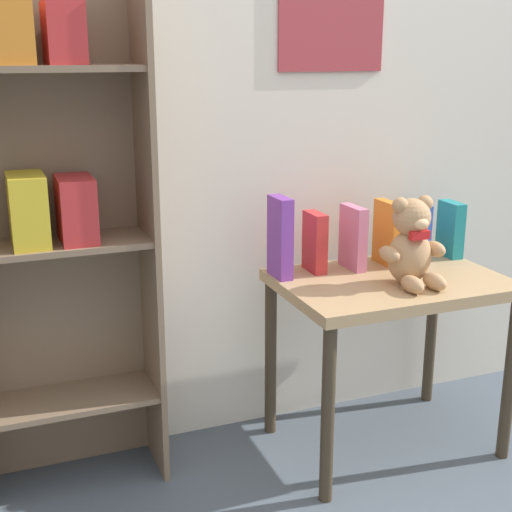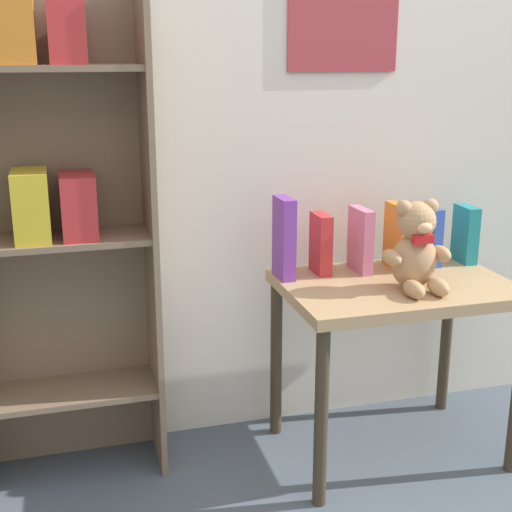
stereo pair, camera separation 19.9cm
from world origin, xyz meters
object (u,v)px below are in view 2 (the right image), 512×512
object	(u,v)px
bookshelf_side	(55,209)
book_standing_blue	(430,236)
book_standing_red	(321,244)
book_standing_orange	(397,236)
teddy_bear	(416,249)
book_standing_purple	(284,238)
book_standing_pink	(361,240)
display_table	(395,307)
book_standing_teal	(465,234)

from	to	relation	value
bookshelf_side	book_standing_blue	size ratio (longest dim) A/B	7.73
book_standing_red	book_standing_orange	bearing A→B (deg)	-3.79
teddy_bear	book_standing_orange	distance (m)	0.22
book_standing_orange	bookshelf_side	bearing A→B (deg)	176.12
book_standing_blue	bookshelf_side	bearing A→B (deg)	177.03
book_standing_purple	book_standing_orange	bearing A→B (deg)	-1.85
teddy_bear	book_standing_blue	distance (m)	0.28
book_standing_pink	book_standing_blue	distance (m)	0.26
bookshelf_side	book_standing_pink	world-z (taller)	bookshelf_side
book_standing_pink	book_standing_orange	bearing A→B (deg)	-1.61
bookshelf_side	book_standing_pink	size ratio (longest dim) A/B	7.21
book_standing_pink	book_standing_orange	world-z (taller)	book_standing_orange
teddy_bear	display_table	bearing A→B (deg)	105.87
book_standing_orange	book_standing_purple	bearing A→B (deg)	179.07
book_standing_teal	book_standing_purple	bearing A→B (deg)	-177.48
display_table	book_standing_pink	distance (m)	0.24
book_standing_red	book_standing_orange	world-z (taller)	book_standing_orange
teddy_bear	book_standing_teal	distance (m)	0.38
book_standing_purple	display_table	bearing A→B (deg)	-25.06
display_table	book_standing_red	world-z (taller)	book_standing_red
display_table	teddy_bear	bearing A→B (deg)	-74.13
bookshelf_side	book_standing_purple	distance (m)	0.70
book_standing_teal	book_standing_orange	bearing A→B (deg)	-176.19
book_standing_red	book_standing_purple	bearing A→B (deg)	-172.36
display_table	book_standing_orange	bearing A→B (deg)	64.99
display_table	book_standing_red	size ratio (longest dim) A/B	3.64
teddy_bear	book_standing_purple	size ratio (longest dim) A/B	1.06
teddy_bear	book_standing_blue	bearing A→B (deg)	52.20
display_table	book_standing_teal	size ratio (longest dim) A/B	3.67
bookshelf_side	book_standing_pink	xyz separation A→B (m)	(0.94, -0.06, -0.15)
book_standing_red	book_standing_orange	xyz separation A→B (m)	(0.26, -0.02, 0.01)
book_standing_purple	book_standing_teal	xyz separation A→B (m)	(0.65, 0.00, -0.03)
book_standing_purple	book_standing_teal	distance (m)	0.65
bookshelf_side	display_table	world-z (taller)	bookshelf_side
teddy_bear	book_standing_blue	size ratio (longest dim) A/B	1.40
display_table	book_standing_purple	size ratio (longest dim) A/B	2.74
book_standing_blue	teddy_bear	bearing A→B (deg)	-128.33
book_standing_blue	display_table	bearing A→B (deg)	-142.67
bookshelf_side	book_standing_teal	world-z (taller)	bookshelf_side
bookshelf_side	book_standing_purple	size ratio (longest dim) A/B	5.85
book_standing_red	display_table	bearing A→B (deg)	-38.67
book_standing_red	book_standing_blue	size ratio (longest dim) A/B	1.00
display_table	teddy_bear	world-z (taller)	teddy_bear
book_standing_purple	book_standing_blue	xyz separation A→B (m)	(0.52, 0.01, -0.03)
book_standing_pink	book_standing_purple	bearing A→B (deg)	177.92
bookshelf_side	teddy_bear	bearing A→B (deg)	-14.98
book_standing_teal	book_standing_blue	bearing A→B (deg)	-179.87
book_standing_pink	book_standing_blue	world-z (taller)	book_standing_pink
display_table	book_standing_red	bearing A→B (deg)	140.86
book_standing_blue	book_standing_teal	bearing A→B (deg)	-2.49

